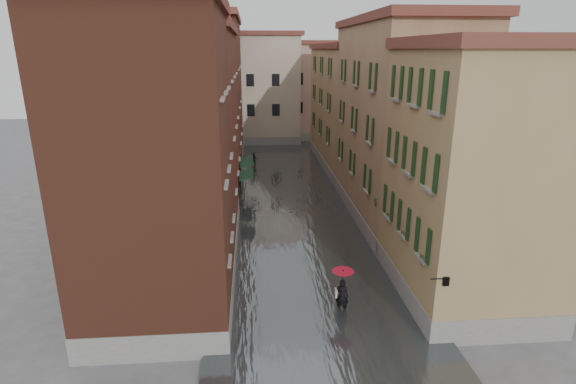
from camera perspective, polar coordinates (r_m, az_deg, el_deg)
name	(u,v)px	position (r m, az deg, el deg)	size (l,w,h in m)	color
ground	(311,279)	(23.95, 3.00, -10.97)	(120.00, 120.00, 0.00)	#555557
floodwater	(290,199)	(35.80, 0.30, -0.83)	(10.00, 60.00, 0.20)	#4A4F52
building_left_near	(157,172)	(19.89, -16.32, 2.47)	(6.00, 8.00, 13.00)	brown
building_left_mid	(190,132)	(30.55, -12.33, 7.44)	(6.00, 14.00, 12.50)	maroon
building_left_far	(209,97)	(45.23, -9.97, 11.76)	(6.00, 16.00, 14.00)	brown
building_right_near	(472,181)	(22.03, 22.33, 1.26)	(6.00, 8.00, 11.50)	#94794C
building_right_mid	(398,126)	(31.82, 13.76, 8.19)	(6.00, 14.00, 13.00)	tan
building_right_far	(351,109)	(46.26, 7.94, 10.42)	(6.00, 16.00, 11.50)	#94794C
building_end_cream	(250,90)	(59.03, -4.79, 12.80)	(12.00, 9.00, 13.00)	beige
building_end_pink	(318,92)	(61.71, 3.82, 12.57)	(10.00, 9.00, 12.00)	#D19A93
awning_near	(246,176)	(33.67, -5.42, 2.08)	(1.09, 2.74, 2.80)	#16321F
awning_far	(246,162)	(37.59, -5.35, 3.76)	(1.09, 3.41, 2.80)	#16321F
wall_lantern	(445,281)	(18.54, 19.31, -10.58)	(0.71, 0.22, 0.35)	black
window_planters	(398,220)	(22.64, 13.84, -3.46)	(0.59, 8.12, 0.84)	brown
pedestrian_main	(342,287)	(20.77, 6.91, -11.83)	(1.01, 1.01, 2.06)	black
pedestrian_far	(254,160)	(46.00, -4.31, 4.14)	(0.71, 0.55, 1.46)	black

